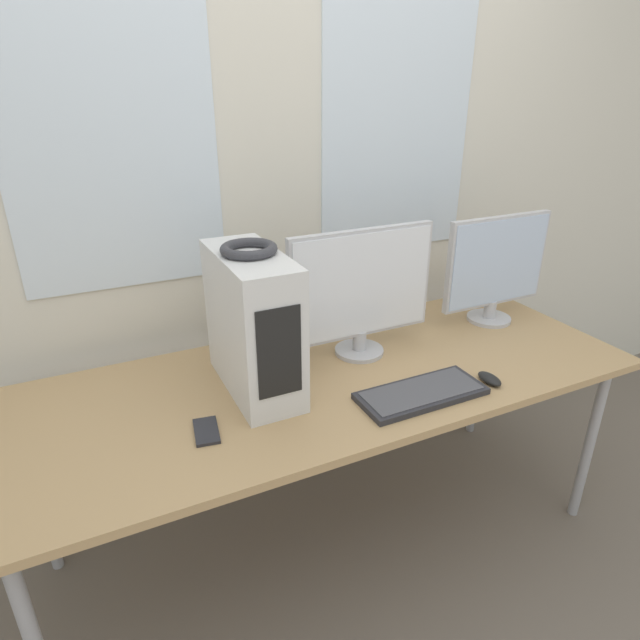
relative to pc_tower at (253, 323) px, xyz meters
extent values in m
plane|color=#665B51|center=(0.26, -0.45, -0.98)|extent=(14.00, 14.00, 0.00)
cube|color=beige|center=(0.26, 0.49, 0.37)|extent=(8.00, 0.06, 2.70)
cube|color=silver|center=(-0.29, 0.46, 0.54)|extent=(0.69, 0.01, 1.03)
cube|color=silver|center=(0.81, 0.46, 0.54)|extent=(0.69, 0.01, 1.03)
cube|color=tan|center=(0.26, -0.05, -0.24)|extent=(2.13, 0.81, 0.03)
cylinder|color=#99999E|center=(1.24, -0.37, -0.62)|extent=(0.04, 0.04, 0.72)
cylinder|color=#99999E|center=(-0.73, 0.28, -0.62)|extent=(0.04, 0.04, 0.72)
cylinder|color=#99999E|center=(1.24, 0.28, -0.62)|extent=(0.04, 0.04, 0.72)
cube|color=silver|center=(0.00, 0.00, 0.00)|extent=(0.19, 0.44, 0.45)
cube|color=black|center=(0.00, -0.22, 0.00)|extent=(0.13, 0.00, 0.27)
torus|color=#333338|center=(0.00, 0.00, 0.24)|extent=(0.17, 0.17, 0.03)
cylinder|color=#B7B7BC|center=(0.42, 0.06, -0.22)|extent=(0.18, 0.18, 0.02)
cylinder|color=#B7B7BC|center=(0.42, 0.06, -0.18)|extent=(0.05, 0.05, 0.07)
cube|color=#B7B7BC|center=(0.42, 0.06, 0.04)|extent=(0.56, 0.03, 0.39)
cube|color=white|center=(0.42, 0.04, 0.04)|extent=(0.53, 0.00, 0.37)
cylinder|color=#B7B7BC|center=(1.06, 0.08, -0.22)|extent=(0.18, 0.18, 0.02)
cylinder|color=#B7B7BC|center=(1.06, 0.08, -0.18)|extent=(0.05, 0.05, 0.07)
cube|color=#B7B7BC|center=(1.06, 0.08, 0.03)|extent=(0.49, 0.03, 0.37)
cube|color=silver|center=(1.06, 0.06, 0.03)|extent=(0.46, 0.00, 0.34)
cube|color=#28282D|center=(0.45, -0.29, -0.22)|extent=(0.42, 0.17, 0.02)
cube|color=#47474C|center=(0.45, -0.29, -0.21)|extent=(0.38, 0.15, 0.00)
ellipsoid|color=black|center=(0.71, -0.32, -0.21)|extent=(0.05, 0.10, 0.03)
cube|color=#232328|center=(-0.22, -0.18, -0.22)|extent=(0.09, 0.14, 0.01)
camera|label=1|loc=(-0.48, -1.47, 0.70)|focal=30.00mm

